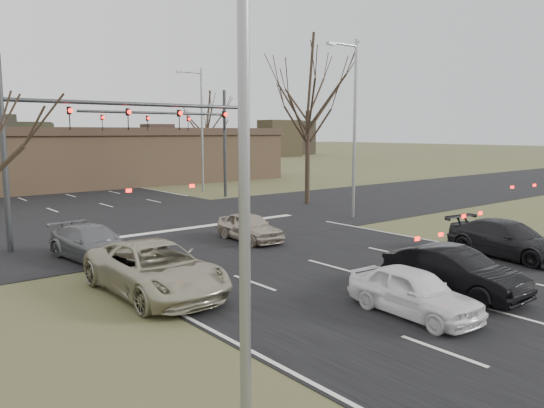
{
  "coord_description": "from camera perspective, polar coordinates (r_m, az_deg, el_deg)",
  "views": [
    {
      "loc": [
        -13.67,
        -10.37,
        4.92
      ],
      "look_at": [
        -0.14,
        6.19,
        2.0
      ],
      "focal_mm": 35.0,
      "sensor_mm": 36.0,
      "label": 1
    }
  ],
  "objects": [
    {
      "name": "car_charcoal_sedan",
      "position": [
        22.88,
        24.08,
        -3.49
      ],
      "size": [
        2.63,
        5.16,
        1.43
      ],
      "primitive_type": "imported",
      "rotation": [
        0.0,
        0.0,
        -0.13
      ],
      "color": "black",
      "rests_on": "ground"
    },
    {
      "name": "car_silver_suv",
      "position": [
        16.6,
        -12.46,
        -6.81
      ],
      "size": [
        2.65,
        5.71,
        1.58
      ],
      "primitive_type": "imported",
      "rotation": [
        0.0,
        0.0,
        0.0
      ],
      "color": "#ACA68B",
      "rests_on": "ground"
    },
    {
      "name": "mast_arm_far",
      "position": [
        38.83,
        -8.59,
        7.83
      ],
      "size": [
        11.12,
        0.24,
        8.0
      ],
      "color": "#383A3D",
      "rests_on": "ground"
    },
    {
      "name": "car_black_hatch",
      "position": [
        17.1,
        18.99,
        -6.88
      ],
      "size": [
        1.55,
        4.36,
        1.43
      ],
      "primitive_type": "imported",
      "rotation": [
        0.0,
        0.0,
        0.01
      ],
      "color": "black",
      "rests_on": "ground"
    },
    {
      "name": "streetlight_left",
      "position": [
        8.03,
        -2.03,
        12.53
      ],
      "size": [
        2.34,
        0.25,
        10.0
      ],
      "color": "gray",
      "rests_on": "ground"
    },
    {
      "name": "ground",
      "position": [
        17.85,
        13.16,
        -8.43
      ],
      "size": [
        360.0,
        360.0,
        0.0
      ],
      "primitive_type": "plane",
      "color": "#4A532C",
      "rests_on": "ground"
    },
    {
      "name": "building",
      "position": [
        50.9,
        -21.36,
        4.7
      ],
      "size": [
        42.4,
        10.4,
        5.3
      ],
      "color": "#886749",
      "rests_on": "ground"
    },
    {
      "name": "car_white_sedan",
      "position": [
        14.93,
        14.99,
        -9.09
      ],
      "size": [
        1.78,
        3.94,
        1.31
      ],
      "primitive_type": "imported",
      "rotation": [
        0.0,
        0.0,
        -0.06
      ],
      "color": "white",
      "rests_on": "ground"
    },
    {
      "name": "mast_arm_near",
      "position": [
        24.85,
        -19.59,
        7.68
      ],
      "size": [
        12.12,
        0.24,
        8.0
      ],
      "color": "#383A3D",
      "rests_on": "ground"
    },
    {
      "name": "road_cross",
      "position": [
        29.23,
        -10.79,
        -2.02
      ],
      "size": [
        200.0,
        14.0,
        0.02
      ],
      "primitive_type": "cube",
      "color": "black",
      "rests_on": "ground"
    },
    {
      "name": "car_grey_ahead",
      "position": [
        21.62,
        -18.75,
        -3.99
      ],
      "size": [
        2.43,
        4.8,
        1.33
      ],
      "primitive_type": "imported",
      "rotation": [
        0.0,
        0.0,
        0.13
      ],
      "color": "slate",
      "rests_on": "ground"
    },
    {
      "name": "tree_right_near",
      "position": [
        36.33,
        3.92,
        14.04
      ],
      "size": [
        6.9,
        6.9,
        11.5
      ],
      "color": "black",
      "rests_on": "ground"
    },
    {
      "name": "car_silver_ahead",
      "position": [
        24.04,
        -2.42,
        -2.47
      ],
      "size": [
        1.71,
        3.86,
        1.29
      ],
      "primitive_type": "imported",
      "rotation": [
        0.0,
        0.0,
        -0.05
      ],
      "color": "#B1A48F",
      "rests_on": "ground"
    },
    {
      "name": "streetlight_right_near",
      "position": [
        30.35,
        8.68,
        8.94
      ],
      "size": [
        2.34,
        0.25,
        10.0
      ],
      "color": "gray",
      "rests_on": "ground"
    },
    {
      "name": "streetlight_right_far",
      "position": [
        43.88,
        -7.75,
        8.57
      ],
      "size": [
        2.34,
        0.25,
        10.0
      ],
      "color": "gray",
      "rests_on": "ground"
    },
    {
      "name": "tree_right_far",
      "position": [
        53.71,
        -7.07,
        9.89
      ],
      "size": [
        5.4,
        5.4,
        9.0
      ],
      "color": "black",
      "rests_on": "ground"
    }
  ]
}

